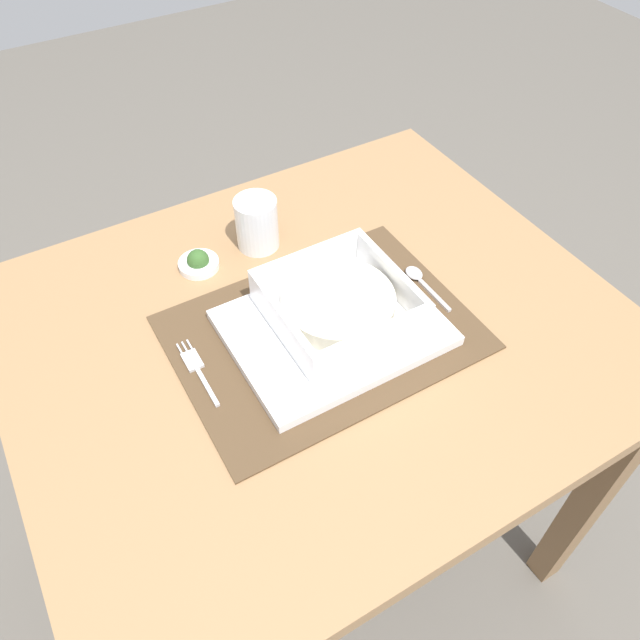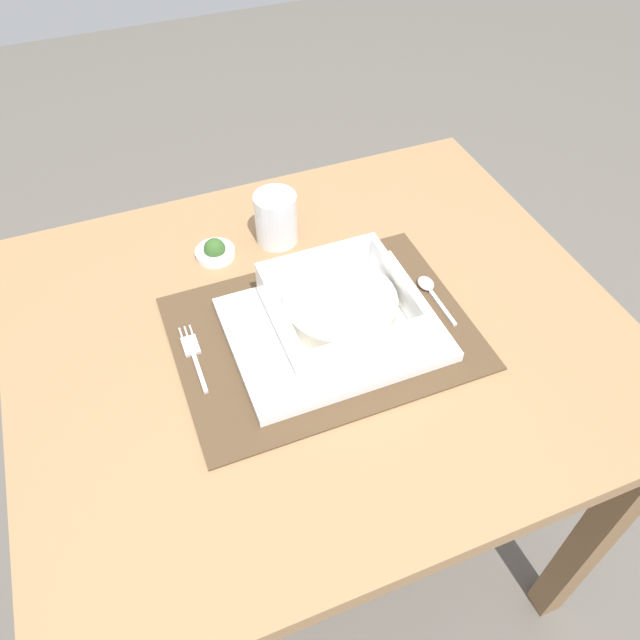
# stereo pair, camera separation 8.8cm
# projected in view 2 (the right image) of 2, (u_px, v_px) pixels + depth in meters

# --- Properties ---
(ground_plane) EXTENTS (6.00, 6.00, 0.00)m
(ground_plane) POSITION_uv_depth(u_px,v_px,m) (319.00, 530.00, 1.45)
(ground_plane) COLOR #59544C
(dining_table) EXTENTS (0.89, 0.75, 0.72)m
(dining_table) POSITION_uv_depth(u_px,v_px,m) (318.00, 369.00, 1.00)
(dining_table) COLOR #936D47
(dining_table) RESTS_ON ground
(placemat) EXTENTS (0.43, 0.31, 0.00)m
(placemat) POSITION_uv_depth(u_px,v_px,m) (320.00, 333.00, 0.91)
(placemat) COLOR #4C3823
(placemat) RESTS_ON dining_table
(serving_plate) EXTENTS (0.30, 0.23, 0.02)m
(serving_plate) POSITION_uv_depth(u_px,v_px,m) (333.00, 329.00, 0.90)
(serving_plate) COLOR white
(serving_plate) RESTS_ON placemat
(porridge_bowl) EXTENTS (0.19, 0.19, 0.06)m
(porridge_bowl) POSITION_uv_depth(u_px,v_px,m) (340.00, 307.00, 0.89)
(porridge_bowl) COLOR white
(porridge_bowl) RESTS_ON serving_plate
(fork) EXTENTS (0.02, 0.13, 0.00)m
(fork) POSITION_uv_depth(u_px,v_px,m) (193.00, 353.00, 0.87)
(fork) COLOR silver
(fork) RESTS_ON placemat
(spoon) EXTENTS (0.02, 0.11, 0.01)m
(spoon) POSITION_uv_depth(u_px,v_px,m) (429.00, 288.00, 0.96)
(spoon) COLOR silver
(spoon) RESTS_ON placemat
(butter_knife) EXTENTS (0.01, 0.13, 0.01)m
(butter_knife) POSITION_uv_depth(u_px,v_px,m) (421.00, 310.00, 0.93)
(butter_knife) COLOR black
(butter_knife) RESTS_ON placemat
(bread_knife) EXTENTS (0.01, 0.14, 0.01)m
(bread_knife) POSITION_uv_depth(u_px,v_px,m) (404.00, 310.00, 0.93)
(bread_knife) COLOR #59331E
(bread_knife) RESTS_ON placemat
(drinking_glass) EXTENTS (0.07, 0.07, 0.09)m
(drinking_glass) POSITION_uv_depth(u_px,v_px,m) (276.00, 221.00, 1.02)
(drinking_glass) COLOR white
(drinking_glass) RESTS_ON dining_table
(condiment_saucer) EXTENTS (0.07, 0.07, 0.04)m
(condiment_saucer) POSITION_uv_depth(u_px,v_px,m) (215.00, 251.00, 1.01)
(condiment_saucer) COLOR white
(condiment_saucer) RESTS_ON dining_table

